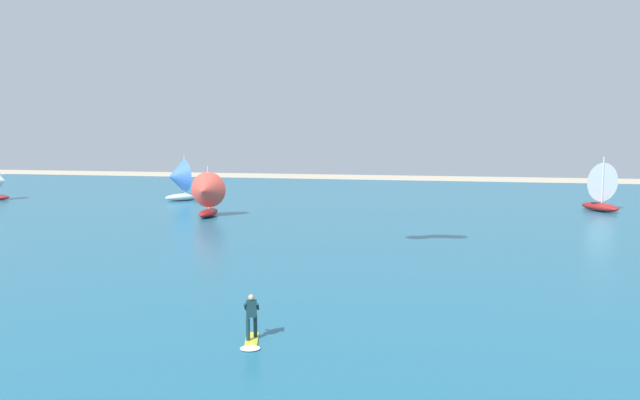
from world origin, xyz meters
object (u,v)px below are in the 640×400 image
(sailboat_center_horizon, at_px, (206,194))
(sailboat_outermost, at_px, (178,180))
(sailboat_leading, at_px, (596,186))
(kitesurfer, at_px, (251,325))

(sailboat_center_horizon, height_order, sailboat_outermost, sailboat_outermost)
(sailboat_outermost, height_order, sailboat_leading, sailboat_leading)
(sailboat_center_horizon, bearing_deg, kitesurfer, -63.81)
(kitesurfer, bearing_deg, sailboat_leading, 64.45)
(sailboat_center_horizon, bearing_deg, sailboat_outermost, 125.42)
(sailboat_outermost, relative_size, sailboat_leading, 0.97)
(kitesurfer, distance_m, sailboat_outermost, 47.96)
(kitesurfer, relative_size, sailboat_center_horizon, 0.45)
(kitesurfer, xyz_separation_m, sailboat_outermost, (-23.27, 41.90, 1.76))
(kitesurfer, bearing_deg, sailboat_outermost, 119.05)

